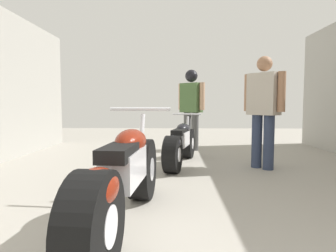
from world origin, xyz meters
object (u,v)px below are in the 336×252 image
at_px(motorcycle_black_naked, 180,144).
at_px(mechanic_with_helmet, 191,102).
at_px(motorcycle_maroon_cruiser, 123,180).
at_px(mechanic_in_blue, 264,106).

distance_m(motorcycle_black_naked, mechanic_with_helmet, 1.80).
bearing_deg(motorcycle_maroon_cruiser, mechanic_with_helmet, 79.58).
relative_size(motorcycle_black_naked, mechanic_with_helmet, 1.02).
height_order(mechanic_in_blue, mechanic_with_helmet, mechanic_with_helmet).
relative_size(motorcycle_black_naked, mechanic_in_blue, 1.03).
xyz_separation_m(motorcycle_black_naked, mechanic_in_blue, (1.31, -0.24, 0.65)).
bearing_deg(mechanic_in_blue, mechanic_with_helmet, 119.18).
bearing_deg(mechanic_with_helmet, mechanic_in_blue, -60.82).
relative_size(motorcycle_maroon_cruiser, motorcycle_black_naked, 1.17).
distance_m(mechanic_in_blue, mechanic_with_helmet, 2.15).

